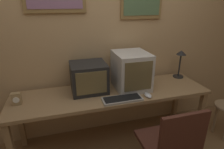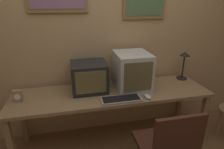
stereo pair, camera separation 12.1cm
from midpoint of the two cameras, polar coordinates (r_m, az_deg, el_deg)
wall_back at (r=2.30m, az=-4.25°, el=12.35°), size 8.00×0.08×2.60m
desk at (r=2.17m, az=-1.61°, el=-6.97°), size 2.22×0.61×0.71m
monitor_left at (r=2.13m, az=-8.73°, el=-0.86°), size 0.39×0.37×0.33m
monitor_right at (r=2.18m, az=4.27°, el=1.21°), size 0.38×0.43×0.42m
keyboard_main at (r=1.97m, az=1.37°, el=-7.49°), size 0.42×0.16×0.03m
mouse_near_keyboard at (r=2.06m, az=9.25°, el=-6.28°), size 0.06×0.12×0.03m
desk_clock at (r=2.11m, az=-28.59°, el=-6.58°), size 0.09×0.05×0.13m
desk_lamp at (r=2.60m, az=18.90°, el=4.46°), size 0.13×0.13×0.37m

